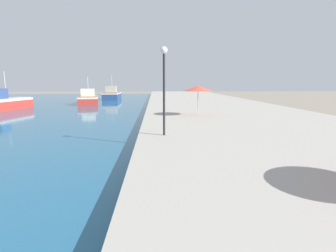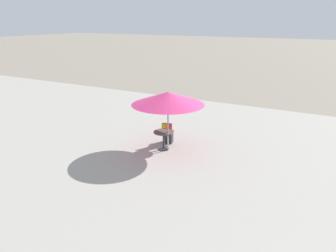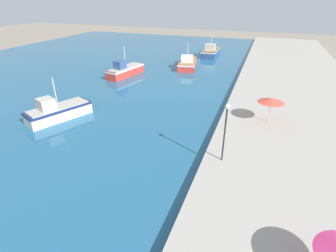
{
  "view_description": "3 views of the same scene",
  "coord_description": "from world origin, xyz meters",
  "px_view_note": "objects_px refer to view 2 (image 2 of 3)",
  "views": [
    {
      "loc": [
        0.92,
        1.53,
        3.47
      ],
      "look_at": [
        1.5,
        13.33,
        1.49
      ],
      "focal_mm": 28.0,
      "sensor_mm": 36.0,
      "label": 1
    },
    {
      "loc": [
        -2.8,
        1.39,
        5.66
      ],
      "look_at": [
        7.73,
        7.18,
        1.69
      ],
      "focal_mm": 35.0,
      "sensor_mm": 36.0,
      "label": 2
    },
    {
      "loc": [
        3.24,
        -1.84,
        11.96
      ],
      "look_at": [
        -4.0,
        18.0,
        1.29
      ],
      "focal_mm": 28.0,
      "sensor_mm": 36.0,
      "label": 3
    }
  ],
  "objects_px": {
    "cafe_umbrella_pink": "(168,98)",
    "cafe_table": "(164,137)",
    "cafe_chair_left": "(168,135)",
    "cafe_chair_right": "(167,135)"
  },
  "relations": [
    {
      "from": "cafe_umbrella_pink",
      "to": "cafe_table",
      "type": "distance_m",
      "value": 1.58
    },
    {
      "from": "cafe_umbrella_pink",
      "to": "cafe_chair_left",
      "type": "xyz_separation_m",
      "value": [
        0.7,
        0.37,
        -1.78
      ]
    },
    {
      "from": "cafe_umbrella_pink",
      "to": "cafe_chair_right",
      "type": "xyz_separation_m",
      "value": [
        0.68,
        0.41,
        -1.78
      ]
    },
    {
      "from": "cafe_umbrella_pink",
      "to": "cafe_chair_right",
      "type": "distance_m",
      "value": 1.95
    },
    {
      "from": "cafe_chair_left",
      "to": "cafe_chair_right",
      "type": "bearing_deg",
      "value": -178.29
    },
    {
      "from": "cafe_chair_right",
      "to": "cafe_chair_left",
      "type": "bearing_deg",
      "value": -1.71
    },
    {
      "from": "cafe_umbrella_pink",
      "to": "cafe_chair_left",
      "type": "distance_m",
      "value": 1.94
    },
    {
      "from": "cafe_table",
      "to": "cafe_chair_right",
      "type": "xyz_separation_m",
      "value": [
        0.69,
        0.21,
        -0.21
      ]
    },
    {
      "from": "cafe_table",
      "to": "cafe_umbrella_pink",
      "type": "bearing_deg",
      "value": -88.27
    },
    {
      "from": "cafe_umbrella_pink",
      "to": "cafe_table",
      "type": "height_order",
      "value": "cafe_umbrella_pink"
    }
  ]
}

